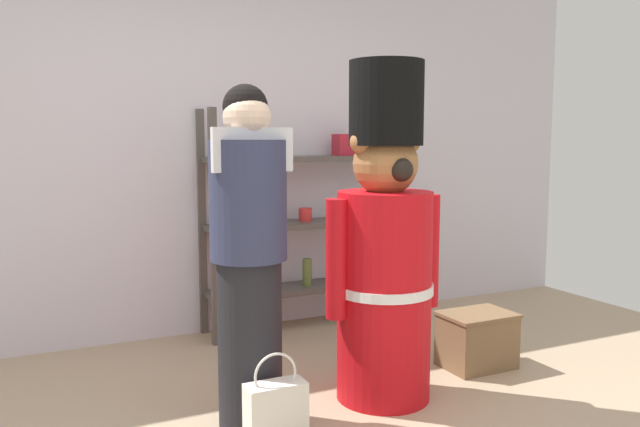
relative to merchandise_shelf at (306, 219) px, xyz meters
name	(u,v)px	position (x,y,z in m)	size (l,w,h in m)	color
back_wall	(205,148)	(-0.68, 0.22, 0.51)	(6.40, 0.12, 2.60)	silver
merchandise_shelf	(306,219)	(0.00, 0.00, 0.00)	(1.50, 0.35, 1.57)	#4C4742
teddy_bear_guard	(384,251)	(-0.18, -1.38, 0.00)	(0.67, 0.51, 1.75)	red
person_shopper	(249,253)	(-0.92, -1.37, 0.05)	(0.38, 0.36, 1.61)	black
shopping_bag	(276,412)	(-0.89, -1.62, -0.64)	(0.27, 0.13, 0.42)	silver
display_crate	(477,340)	(0.56, -1.23, -0.62)	(0.42, 0.31, 0.33)	brown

